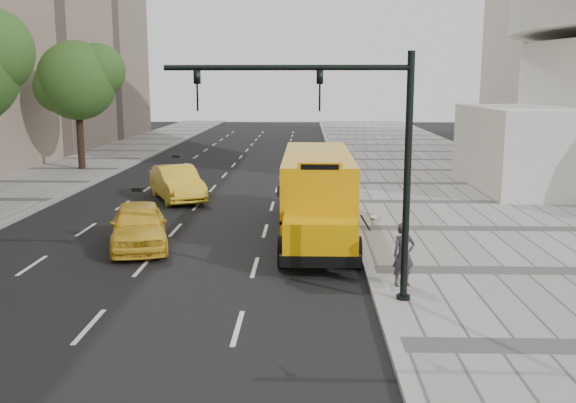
{
  "coord_description": "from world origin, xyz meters",
  "views": [
    {
      "loc": [
        4.09,
        -24.13,
        5.64
      ],
      "look_at": [
        3.5,
        -4.0,
        1.9
      ],
      "focal_mm": 40.0,
      "sensor_mm": 36.0,
      "label": 1
    }
  ],
  "objects_px": {
    "school_bus": "(317,186)",
    "taxi_near": "(139,225)",
    "taxi_far": "(177,183)",
    "pedestrian": "(404,255)",
    "traffic_signal": "(351,146)",
    "tree_c": "(78,80)"
  },
  "relations": [
    {
      "from": "tree_c",
      "to": "traffic_signal",
      "type": "relative_size",
      "value": 1.29
    },
    {
      "from": "taxi_near",
      "to": "traffic_signal",
      "type": "xyz_separation_m",
      "value": [
        6.89,
        -5.55,
        3.3
      ]
    },
    {
      "from": "pedestrian",
      "to": "traffic_signal",
      "type": "distance_m",
      "value": 3.61
    },
    {
      "from": "taxi_near",
      "to": "traffic_signal",
      "type": "relative_size",
      "value": 0.73
    },
    {
      "from": "taxi_far",
      "to": "pedestrian",
      "type": "relative_size",
      "value": 2.87
    },
    {
      "from": "school_bus",
      "to": "taxi_near",
      "type": "xyz_separation_m",
      "value": [
        -6.2,
        -2.61,
        -0.97
      ]
    },
    {
      "from": "taxi_near",
      "to": "taxi_far",
      "type": "height_order",
      "value": "taxi_far"
    },
    {
      "from": "tree_c",
      "to": "school_bus",
      "type": "bearing_deg",
      "value": -48.54
    },
    {
      "from": "taxi_near",
      "to": "traffic_signal",
      "type": "distance_m",
      "value": 9.44
    },
    {
      "from": "tree_c",
      "to": "school_bus",
      "type": "distance_m",
      "value": 22.88
    },
    {
      "from": "tree_c",
      "to": "traffic_signal",
      "type": "xyz_separation_m",
      "value": [
        15.6,
        -25.03,
        -1.73
      ]
    },
    {
      "from": "school_bus",
      "to": "pedestrian",
      "type": "xyz_separation_m",
      "value": [
        2.25,
        -7.05,
        -0.74
      ]
    },
    {
      "from": "pedestrian",
      "to": "traffic_signal",
      "type": "relative_size",
      "value": 0.27
    },
    {
      "from": "tree_c",
      "to": "school_bus",
      "type": "xyz_separation_m",
      "value": [
        14.91,
        -16.87,
        -4.06
      ]
    },
    {
      "from": "tree_c",
      "to": "pedestrian",
      "type": "height_order",
      "value": "tree_c"
    },
    {
      "from": "taxi_near",
      "to": "taxi_far",
      "type": "distance_m",
      "value": 9.22
    },
    {
      "from": "school_bus",
      "to": "taxi_near",
      "type": "bearing_deg",
      "value": -157.18
    },
    {
      "from": "school_bus",
      "to": "taxi_near",
      "type": "distance_m",
      "value": 6.8
    },
    {
      "from": "taxi_near",
      "to": "tree_c",
      "type": "bearing_deg",
      "value": 99.71
    },
    {
      "from": "taxi_near",
      "to": "pedestrian",
      "type": "bearing_deg",
      "value": -42.08
    },
    {
      "from": "tree_c",
      "to": "pedestrian",
      "type": "relative_size",
      "value": 4.72
    },
    {
      "from": "taxi_far",
      "to": "traffic_signal",
      "type": "height_order",
      "value": "traffic_signal"
    }
  ]
}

